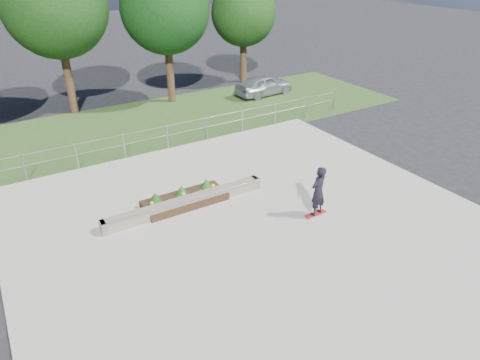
{
  "coord_description": "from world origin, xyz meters",
  "views": [
    {
      "loc": [
        -6.55,
        -9.57,
        8.07
      ],
      "look_at": [
        0.2,
        1.5,
        1.1
      ],
      "focal_mm": 32.0,
      "sensor_mm": 36.0,
      "label": 1
    }
  ],
  "objects_px": {
    "grind_ledge": "(186,203)",
    "parked_car": "(264,85)",
    "planter_bed": "(184,198)",
    "skateboarder": "(318,191)"
  },
  "relations": [
    {
      "from": "planter_bed",
      "to": "grind_ledge",
      "type": "bearing_deg",
      "value": -104.05
    },
    {
      "from": "grind_ledge",
      "to": "parked_car",
      "type": "bearing_deg",
      "value": 44.6
    },
    {
      "from": "grind_ledge",
      "to": "skateboarder",
      "type": "bearing_deg",
      "value": -37.65
    },
    {
      "from": "grind_ledge",
      "to": "planter_bed",
      "type": "relative_size",
      "value": 2.0
    },
    {
      "from": "grind_ledge",
      "to": "planter_bed",
      "type": "xyz_separation_m",
      "value": [
        0.09,
        0.36,
        -0.02
      ]
    },
    {
      "from": "skateboarder",
      "to": "parked_car",
      "type": "height_order",
      "value": "skateboarder"
    },
    {
      "from": "parked_car",
      "to": "planter_bed",
      "type": "bearing_deg",
      "value": 129.32
    },
    {
      "from": "grind_ledge",
      "to": "skateboarder",
      "type": "xyz_separation_m",
      "value": [
        3.58,
        -2.76,
        0.75
      ]
    },
    {
      "from": "skateboarder",
      "to": "planter_bed",
      "type": "bearing_deg",
      "value": 138.21
    },
    {
      "from": "skateboarder",
      "to": "grind_ledge",
      "type": "bearing_deg",
      "value": 142.35
    }
  ]
}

